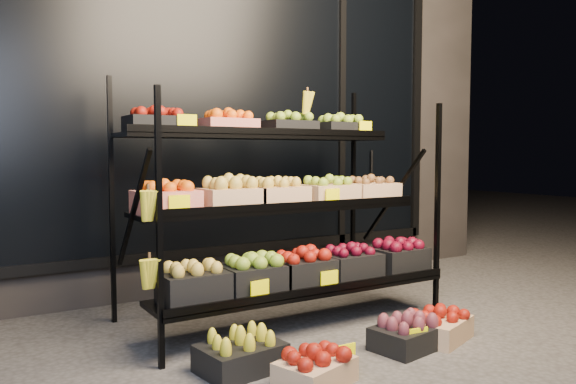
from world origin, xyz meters
TOP-DOWN VIEW (x-y plane):
  - ground at (0.00, 0.00)m, footprint 24.00×24.00m
  - building at (0.00, 2.59)m, footprint 6.00×2.08m
  - display_rack at (-0.01, 0.60)m, footprint 2.18×1.02m
  - tag_floor_a at (-0.24, -0.40)m, footprint 0.13×0.01m
  - tag_floor_b at (0.28, -0.40)m, footprint 0.13×0.01m
  - floor_crate_left at (-0.44, -0.42)m, footprint 0.43×0.37m
  - floor_crate_midleft at (-0.68, -0.07)m, footprint 0.46×0.36m
  - floor_crate_midright at (0.58, -0.27)m, footprint 0.47×0.41m
  - floor_crate_right at (0.30, -0.29)m, footprint 0.43×0.35m

SIDE VIEW (x-z plane):
  - ground at x=0.00m, z-range 0.00..0.00m
  - tag_floor_a at x=-0.24m, z-range 0.00..0.12m
  - tag_floor_b at x=0.28m, z-range 0.00..0.12m
  - floor_crate_left at x=-0.44m, z-range -0.01..0.18m
  - floor_crate_right at x=0.30m, z-range -0.01..0.19m
  - floor_crate_midright at x=0.58m, z-range -0.01..0.19m
  - floor_crate_midleft at x=-0.68m, z-range -0.01..0.20m
  - display_rack at x=-0.01m, z-range -0.07..1.65m
  - building at x=0.00m, z-range 0.00..3.50m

